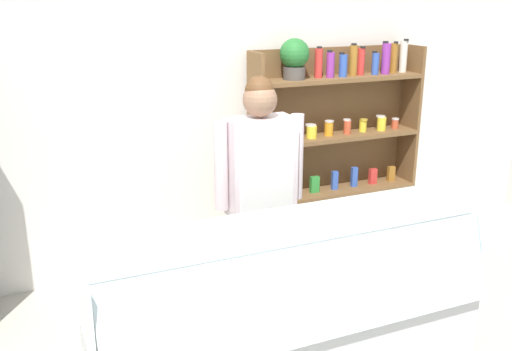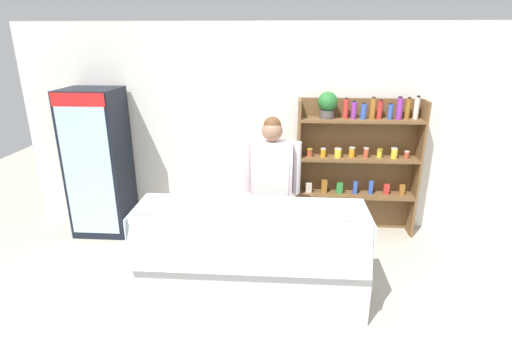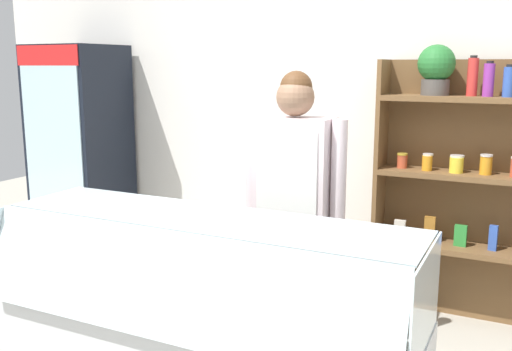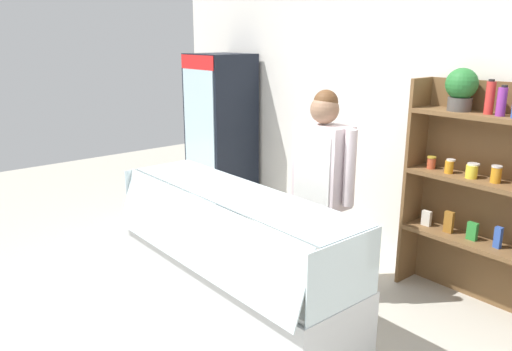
{
  "view_description": "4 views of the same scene",
  "coord_description": "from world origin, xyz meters",
  "views": [
    {
      "loc": [
        -1.49,
        -2.41,
        2.22
      ],
      "look_at": [
        -0.19,
        0.59,
        1.17
      ],
      "focal_mm": 40.0,
      "sensor_mm": 36.0,
      "label": 1
    },
    {
      "loc": [
        0.09,
        -3.26,
        2.53
      ],
      "look_at": [
        -0.17,
        0.55,
        1.19
      ],
      "focal_mm": 28.0,
      "sensor_mm": 36.0,
      "label": 2
    },
    {
      "loc": [
        1.25,
        -2.18,
        1.75
      ],
      "look_at": [
        -0.22,
        0.81,
        1.1
      ],
      "focal_mm": 40.0,
      "sensor_mm": 36.0,
      "label": 3
    },
    {
      "loc": [
        2.59,
        -1.94,
        2.11
      ],
      "look_at": [
        -0.34,
        0.49,
        1.04
      ],
      "focal_mm": 35.0,
      "sensor_mm": 36.0,
      "label": 4
    }
  ],
  "objects": [
    {
      "name": "shelving_unit",
      "position": [
        1.03,
        1.76,
        1.07
      ],
      "size": [
        1.56,
        0.29,
        1.88
      ],
      "color": "brown",
      "rests_on": "ground"
    },
    {
      "name": "back_wall",
      "position": [
        0.0,
        1.98,
        1.35
      ],
      "size": [
        6.8,
        0.1,
        2.7
      ],
      "primitive_type": "cube",
      "color": "white",
      "rests_on": "ground"
    },
    {
      "name": "drinks_fridge",
      "position": [
        -2.3,
        1.56,
        0.96
      ],
      "size": [
        0.69,
        0.64,
        1.92
      ],
      "color": "black",
      "rests_on": "ground"
    },
    {
      "name": "deli_display_case",
      "position": [
        -0.2,
        0.13,
        0.31
      ],
      "size": [
        2.2,
        0.74,
        1.01
      ],
      "color": "silver",
      "rests_on": "ground"
    },
    {
      "name": "shop_clerk",
      "position": [
        -0.02,
        0.91,
        1.03
      ],
      "size": [
        0.64,
        0.25,
        1.72
      ],
      "color": "#2D2D38",
      "rests_on": "ground"
    }
  ]
}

